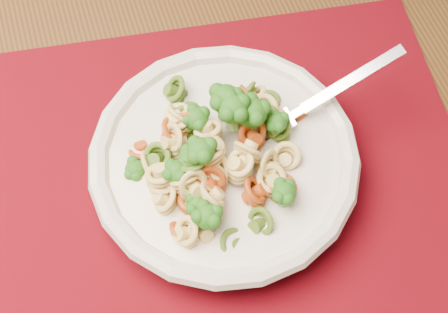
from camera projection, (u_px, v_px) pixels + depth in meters
dining_table at (165, 156)px, 0.77m from camera, size 1.42×1.10×0.75m
placemat at (221, 177)px, 0.63m from camera, size 0.61×0.55×0.00m
pasta_bowl at (224, 161)px, 0.60m from camera, size 0.26×0.26×0.05m
pasta_broccoli_heap at (224, 154)px, 0.59m from camera, size 0.22×0.22×0.06m
fork at (280, 123)px, 0.60m from camera, size 0.18×0.05×0.08m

